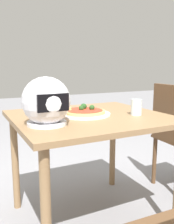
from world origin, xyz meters
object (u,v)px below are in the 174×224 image
object	(u,v)px
dining_table	(90,130)
pizza	(84,111)
drinking_glass	(136,107)
motorcycle_helmet	(46,102)

from	to	relation	value
dining_table	pizza	bearing A→B (deg)	-47.25
dining_table	drinking_glass	xyz separation A→B (m)	(-0.27, 0.13, 0.15)
dining_table	pizza	distance (m)	0.13
drinking_glass	dining_table	bearing A→B (deg)	-25.00
dining_table	motorcycle_helmet	bearing A→B (deg)	22.62
dining_table	motorcycle_helmet	xyz separation A→B (m)	(0.33, 0.14, 0.22)
pizza	motorcycle_helmet	xyz separation A→B (m)	(0.30, 0.16, 0.10)
dining_table	drinking_glass	size ratio (longest dim) A/B	9.36
pizza	motorcycle_helmet	bearing A→B (deg)	28.38
pizza	drinking_glass	bearing A→B (deg)	152.61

